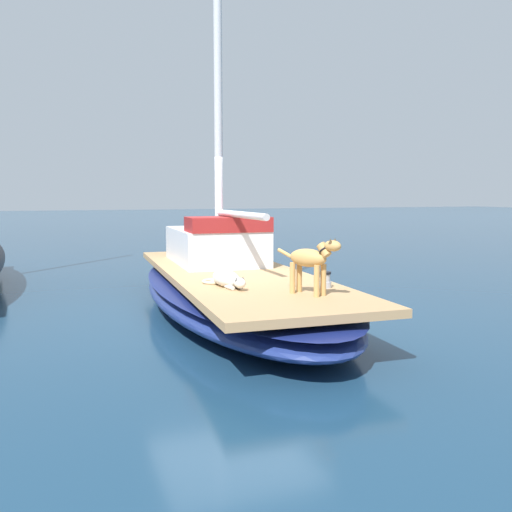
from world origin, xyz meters
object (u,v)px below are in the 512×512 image
dog_white (227,279)px  dog_tan (311,260)px  deck_winch (325,280)px  sailboat_main (234,292)px  coiled_rope (214,281)px

dog_white → dog_tan: (0.77, -0.88, 0.32)m
dog_white → deck_winch: dog_white is taller
dog_white → dog_tan: size_ratio=1.09×
sailboat_main → dog_white: size_ratio=7.72×
sailboat_main → dog_tan: size_ratio=8.40×
deck_winch → sailboat_main: bearing=109.1°
sailboat_main → dog_white: (-0.53, -1.35, 0.43)m
sailboat_main → deck_winch: size_ratio=34.94×
sailboat_main → deck_winch: bearing=-70.9°
sailboat_main → coiled_rope: (-0.61, -0.97, 0.35)m
sailboat_main → dog_tan: dog_tan is taller
deck_winch → dog_white: bearing=157.0°
sailboat_main → deck_winch: (0.64, -1.85, 0.42)m
dog_white → coiled_rope: bearing=100.7°
sailboat_main → coiled_rope: bearing=-122.0°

